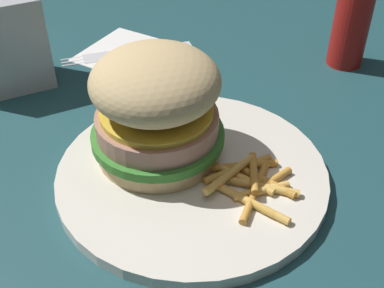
% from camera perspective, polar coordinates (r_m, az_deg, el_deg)
% --- Properties ---
extents(ground_plane, '(1.60, 1.60, 0.00)m').
position_cam_1_polar(ground_plane, '(0.49, -3.31, -3.11)').
color(ground_plane, '#1E474C').
extents(plate, '(0.25, 0.25, 0.01)m').
position_cam_1_polar(plate, '(0.47, 0.00, -3.41)').
color(plate, silver).
rests_on(plate, ground_plane).
extents(sandwich, '(0.12, 0.12, 0.11)m').
position_cam_1_polar(sandwich, '(0.46, -4.02, 4.23)').
color(sandwich, tan).
rests_on(sandwich, plate).
extents(fries_pile, '(0.09, 0.09, 0.01)m').
position_cam_1_polar(fries_pile, '(0.45, 6.61, -4.39)').
color(fries_pile, gold).
rests_on(fries_pile, plate).
extents(napkin, '(0.12, 0.12, 0.00)m').
position_cam_1_polar(napkin, '(0.68, -7.22, 10.11)').
color(napkin, white).
rests_on(napkin, ground_plane).
extents(fork, '(0.12, 0.15, 0.00)m').
position_cam_1_polar(fork, '(0.68, -7.37, 10.28)').
color(fork, silver).
rests_on(fork, napkin).
extents(napkin_dispenser, '(0.10, 0.11, 0.11)m').
position_cam_1_polar(napkin_dispenser, '(0.62, -20.34, 10.56)').
color(napkin_dispenser, '#B7BABF').
rests_on(napkin_dispenser, ground_plane).
extents(ketchup_bottle, '(0.04, 0.04, 0.13)m').
position_cam_1_polar(ketchup_bottle, '(0.66, 17.65, 13.62)').
color(ketchup_bottle, '#B21914').
rests_on(ketchup_bottle, ground_plane).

